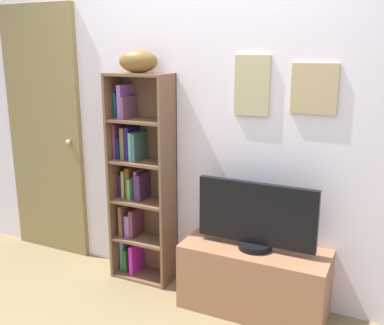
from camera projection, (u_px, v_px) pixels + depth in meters
name	position (u px, v px, depth m)	size (l,w,h in m)	color
back_wall	(208.00, 125.00, 3.12)	(4.80, 0.08, 2.42)	silver
bookshelf	(138.00, 182.00, 3.34)	(0.47, 0.24, 1.57)	brown
football	(138.00, 61.00, 3.08)	(0.28, 0.16, 0.16)	brown
tv_stand	(254.00, 280.00, 2.98)	(0.97, 0.39, 0.46)	#946244
television	(256.00, 217.00, 2.87)	(0.79, 0.22, 0.45)	black
door	(45.00, 134.00, 3.74)	(0.75, 0.09, 2.09)	olive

